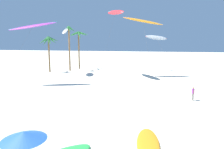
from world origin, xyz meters
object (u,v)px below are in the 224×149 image
at_px(flying_kite_7, 33,26).
at_px(beach_umbrella, 24,136).
at_px(grounded_kite_2, 148,143).
at_px(flying_kite_5, 65,31).
at_px(flying_kite_6, 157,38).
at_px(palm_tree_1, 69,35).
at_px(palm_tree_2, 79,38).
at_px(flying_kite_2, 143,21).
at_px(flying_kite_4, 115,12).
at_px(palm_tree_0, 49,43).
at_px(person_near_left, 193,93).

bearing_deg(flying_kite_7, beach_umbrella, -58.28).
bearing_deg(grounded_kite_2, flying_kite_5, 124.42).
relative_size(flying_kite_6, beach_umbrella, 4.54).
bearing_deg(palm_tree_1, grounded_kite_2, -58.09).
distance_m(palm_tree_1, flying_kite_7, 16.70).
bearing_deg(palm_tree_2, flying_kite_5, -86.23).
relative_size(flying_kite_2, flying_kite_4, 0.88).
bearing_deg(flying_kite_2, flying_kite_6, 75.09).
height_order(palm_tree_0, flying_kite_6, flying_kite_6).
distance_m(flying_kite_2, flying_kite_6, 10.88).
bearing_deg(beach_umbrella, flying_kite_7, 121.72).
relative_size(person_near_left, beach_umbrella, 0.65).
bearing_deg(palm_tree_1, person_near_left, -39.39).
bearing_deg(palm_tree_2, flying_kite_2, -24.65).
relative_size(palm_tree_2, flying_kite_6, 0.83).
bearing_deg(flying_kite_6, flying_kite_2, -104.91).
bearing_deg(flying_kite_2, palm_tree_1, 167.36).
relative_size(palm_tree_0, flying_kite_4, 0.59).
bearing_deg(person_near_left, palm_tree_0, 148.58).
bearing_deg(flying_kite_7, palm_tree_0, 110.37).
distance_m(flying_kite_2, flying_kite_5, 16.72).
relative_size(flying_kite_4, flying_kite_5, 1.38).
bearing_deg(flying_kite_5, palm_tree_0, 156.82).
bearing_deg(flying_kite_4, person_near_left, -49.80).
distance_m(flying_kite_2, grounded_kite_2, 31.83).
distance_m(palm_tree_2, flying_kite_6, 19.97).
bearing_deg(beach_umbrella, flying_kite_4, 93.61).
bearing_deg(palm_tree_1, beach_umbrella, -69.01).
relative_size(flying_kite_4, beach_umbrella, 5.46).
relative_size(palm_tree_1, beach_umbrella, 4.21).
bearing_deg(palm_tree_2, flying_kite_7, -89.41).
bearing_deg(beach_umbrella, palm_tree_2, 108.04).
bearing_deg(flying_kite_4, beach_umbrella, -86.39).
bearing_deg(flying_kite_5, palm_tree_1, 106.52).
xyz_separation_m(palm_tree_0, flying_kite_5, (5.42, -2.32, 2.51)).
bearing_deg(person_near_left, palm_tree_1, 140.61).
relative_size(palm_tree_2, person_near_left, 5.81).
xyz_separation_m(grounded_kite_2, person_near_left, (4.81, 12.53, 0.80)).
distance_m(person_near_left, beach_umbrella, 20.69).
bearing_deg(grounded_kite_2, palm_tree_1, 121.91).
bearing_deg(flying_kite_6, flying_kite_5, -149.33).
bearing_deg(palm_tree_0, flying_kite_6, 20.24).
xyz_separation_m(palm_tree_2, flying_kite_2, (17.17, -7.88, 3.14)).
distance_m(flying_kite_5, beach_umbrella, 36.48).
relative_size(palm_tree_1, grounded_kite_2, 2.15).
distance_m(flying_kite_6, person_near_left, 28.57).
bearing_deg(palm_tree_1, flying_kite_4, -24.28).
bearing_deg(flying_kite_2, person_near_left, -65.95).
distance_m(palm_tree_0, flying_kite_2, 22.44).
bearing_deg(flying_kite_6, beach_umbrella, -97.67).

